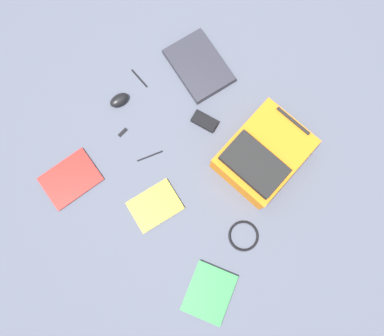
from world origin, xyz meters
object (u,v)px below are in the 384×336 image
Objects in this scene: book_manual at (209,293)px; computer_mouse at (120,99)px; usb_stick at (123,132)px; cable_coil at (243,236)px; book_comic at (71,179)px; pen_blue at (139,78)px; power_brick at (205,121)px; book_blue at (155,206)px; pen_black at (150,156)px; laptop at (199,66)px; backpack at (263,155)px.

computer_mouse is (-0.98, 0.43, 0.01)m from book_manual.
cable_coil is at bearing 0.07° from usb_stick.
book_comic reaches higher than pen_blue.
power_brick reaches higher than book_comic.
book_blue is 2.00× the size of pen_black.
computer_mouse is 0.70× the size of cable_coil.
laptop is at bearing 133.06° from book_manual.
backpack is 4.14× the size of computer_mouse.
book_comic is 0.89m from book_manual.
laptop is 3.16× the size of pen_blue.
pen_black is at bearing 57.58° from book_comic.
pen_blue reaches higher than usb_stick.
book_blue is 0.50m from power_brick.
backpack is 1.54× the size of book_blue.
book_blue is 0.46m from cable_coil.
book_blue is at bearing -41.05° from pen_blue.
backpack is at bearing 5.82° from pen_blue.
power_brick is (-0.10, 0.49, 0.01)m from book_blue.
backpack is 0.41m from cable_coil.
backpack is 3.29× the size of power_brick.
book_manual is 2.84× the size of computer_mouse.
book_manual is 0.85m from power_brick.
pen_black is (-0.19, 0.17, -0.00)m from book_blue.
backpack is 0.73m from usb_stick.
laptop is at bearing 83.56° from usb_stick.
backpack is at bearing 6.04° from power_brick.
pen_black and usb_stick have the same top height.
laptop is at bearing 52.52° from pen_blue.
laptop is 1.46× the size of book_blue.
laptop is 7.43× the size of usb_stick.
power_brick is at bearing 48.36° from usb_stick.
laptop is 0.55m from pen_black.
backpack is at bearing 65.27° from book_blue.
book_comic is (-0.66, -0.71, -0.08)m from backpack.
book_blue is at bearing -157.85° from cable_coil.
book_manual is at bearing -30.80° from pen_blue.
book_comic is 2.37× the size of power_brick.
laptop is 2.93× the size of pen_black.
laptop is 3.13× the size of power_brick.
pen_black is (0.32, -0.12, -0.02)m from computer_mouse.
power_brick reaches higher than cable_coil.
power_brick is (-0.34, -0.04, -0.07)m from backpack.
book_manual is 1.07m from computer_mouse.
book_manual is (0.47, -0.14, 0.00)m from book_blue.
pen_black is (-0.62, -0.00, -0.00)m from cable_coil.
computer_mouse reaches higher than book_comic.
pen_blue is 2.35× the size of usb_stick.
pen_blue is at bearing 149.20° from book_manual.
pen_black is at bearing -76.35° from laptop.
book_manual is at bearing -16.40° from book_blue.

